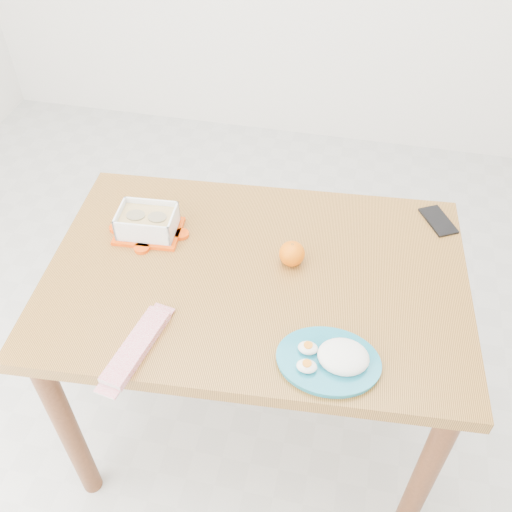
% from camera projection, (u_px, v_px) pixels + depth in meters
% --- Properties ---
extents(ground, '(3.50, 3.50, 0.00)m').
position_uv_depth(ground, '(217.00, 380.00, 2.14)').
color(ground, '#B7B7B2').
rests_on(ground, ground).
extents(dining_table, '(1.16, 0.82, 0.75)m').
position_uv_depth(dining_table, '(256.00, 300.00, 1.58)').
color(dining_table, '#AB7230').
rests_on(dining_table, ground).
extents(food_container, '(0.19, 0.15, 0.08)m').
position_uv_depth(food_container, '(147.00, 222.00, 1.59)').
color(food_container, '#E84306').
rests_on(food_container, dining_table).
extents(orange_fruit, '(0.07, 0.07, 0.07)m').
position_uv_depth(orange_fruit, '(292.00, 254.00, 1.50)').
color(orange_fruit, '#FF6305').
rests_on(orange_fruit, dining_table).
extents(rice_plate, '(0.24, 0.24, 0.06)m').
position_uv_depth(rice_plate, '(333.00, 358.00, 1.28)').
color(rice_plate, teal).
rests_on(rice_plate, dining_table).
extents(candy_bar, '(0.09, 0.23, 0.02)m').
position_uv_depth(candy_bar, '(136.00, 347.00, 1.32)').
color(candy_bar, '#B50924').
rests_on(candy_bar, dining_table).
extents(smartphone, '(0.12, 0.14, 0.01)m').
position_uv_depth(smartphone, '(438.00, 221.00, 1.64)').
color(smartphone, black).
rests_on(smartphone, dining_table).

